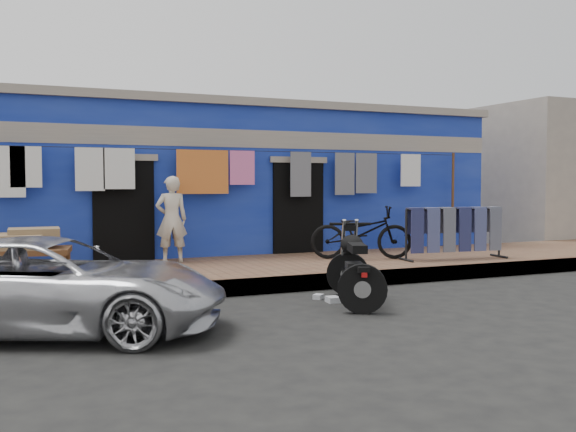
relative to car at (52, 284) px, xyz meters
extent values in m
plane|color=black|center=(3.69, -0.13, -0.56)|extent=(80.00, 80.00, 0.00)
cube|color=brown|center=(3.69, 2.87, -0.43)|extent=(28.00, 3.00, 0.25)
cube|color=gray|center=(3.69, 1.42, -0.43)|extent=(28.00, 0.10, 0.25)
cube|color=#112696|center=(3.69, 6.87, 1.04)|extent=(12.00, 5.00, 3.20)
cube|color=#9E9384|center=(3.69, 4.43, 1.99)|extent=(12.00, 0.14, 0.35)
cube|color=#9E9384|center=(3.69, 6.87, 2.72)|extent=(12.20, 5.20, 0.16)
cube|color=black|center=(1.49, 4.35, 0.49)|extent=(1.10, 0.10, 2.10)
cube|color=black|center=(4.99, 4.35, 0.49)|extent=(1.10, 0.10, 2.10)
cube|color=#9E9384|center=(14.69, 6.87, 1.34)|extent=(6.00, 5.00, 3.80)
cylinder|color=brown|center=(8.69, 4.12, 0.74)|extent=(0.06, 0.06, 2.10)
cylinder|color=black|center=(3.69, 4.12, 1.74)|extent=(10.00, 0.01, 0.01)
cube|color=silver|center=(-0.46, 4.12, 1.31)|extent=(0.60, 0.02, 0.86)
cube|color=silver|center=(-0.15, 4.12, 1.39)|extent=(0.50, 0.02, 0.70)
cube|color=silver|center=(0.88, 4.12, 1.36)|extent=(0.50, 0.02, 0.76)
cube|color=silver|center=(1.39, 4.12, 1.38)|extent=(0.55, 0.02, 0.73)
cube|color=#CC4C26|center=(2.92, 4.12, 1.33)|extent=(1.00, 0.02, 0.82)
cube|color=pink|center=(3.71, 4.12, 1.41)|extent=(0.50, 0.02, 0.65)
cube|color=slate|center=(4.95, 4.12, 1.29)|extent=(0.45, 0.02, 0.89)
cube|color=slate|center=(5.95, 4.12, 1.31)|extent=(0.45, 0.02, 0.87)
cube|color=slate|center=(6.46, 4.12, 1.32)|extent=(0.50, 0.02, 0.84)
cube|color=silver|center=(7.57, 4.12, 1.39)|extent=(0.50, 0.02, 0.69)
imported|color=silver|center=(0.00, 0.00, 0.00)|extent=(4.35, 3.23, 1.12)
imported|color=beige|center=(2.25, 3.84, 0.47)|extent=(0.59, 0.41, 1.56)
imported|color=black|center=(5.66, 2.93, 0.30)|extent=(1.99, 1.37, 1.22)
cube|color=silver|center=(3.67, 0.71, -0.52)|extent=(0.19, 0.19, 0.07)
cube|color=silver|center=(4.58, 1.07, -0.51)|extent=(0.22, 0.20, 0.09)
cube|color=silver|center=(3.74, 0.38, -0.52)|extent=(0.18, 0.22, 0.08)
camera|label=1|loc=(-0.40, -7.57, 1.13)|focal=40.00mm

